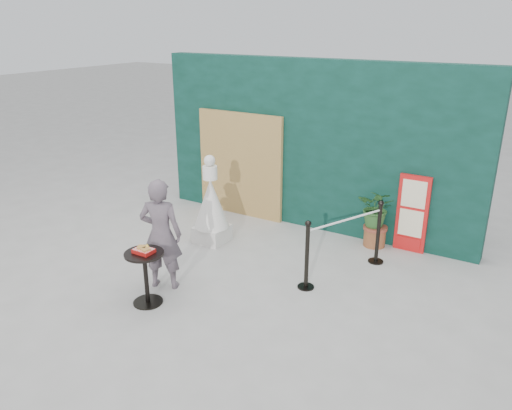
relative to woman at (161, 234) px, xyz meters
The scene contains 10 objects.
ground 1.13m from the woman, ahead, with size 60.00×60.00×0.00m, color #ADAAA5.
back_wall 3.36m from the woman, 75.99° to the left, with size 6.00×0.30×3.00m, color black.
bamboo_fence 3.04m from the woman, 101.48° to the left, with size 1.80×0.08×2.00m, color tan.
woman is the anchor object (origin of this frame).
menu_board 4.03m from the woman, 47.98° to the left, with size 0.50×0.07×1.30m.
statue 1.66m from the woman, 101.16° to the left, with size 0.60×0.60×1.53m.
cafe_table 0.57m from the woman, 76.44° to the right, with size 0.52×0.52×0.75m.
food_basket 0.48m from the woman, 76.14° to the right, with size 0.26×0.19×0.11m.
planter 3.60m from the woman, 53.33° to the left, with size 0.60×0.52×1.02m.
stanchion_barrier 2.67m from the woman, 38.60° to the left, with size 0.84×1.54×1.03m.
Camera 1 is at (3.60, -4.79, 3.60)m, focal length 35.00 mm.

